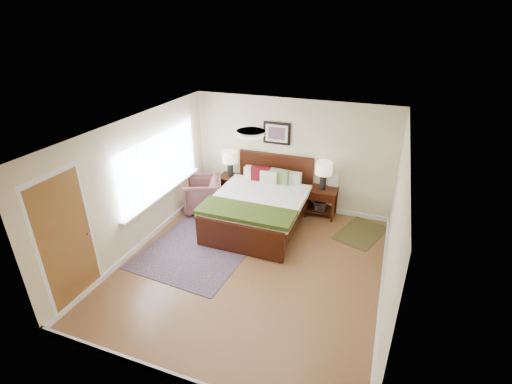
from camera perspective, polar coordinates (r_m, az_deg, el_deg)
floor at (r=6.80m, az=-0.66°, el=-11.22°), size 5.00×5.00×0.00m
back_wall at (r=8.31m, az=5.51°, el=5.70°), size 4.50×0.04×2.50m
front_wall at (r=4.30m, az=-13.28°, el=-16.50°), size 4.50×0.04×2.50m
left_wall at (r=7.17m, az=-17.75°, el=1.15°), size 0.04×5.00×2.50m
right_wall at (r=5.81m, az=20.55°, el=-5.34°), size 0.04×5.00×2.50m
ceiling at (r=5.66m, az=-0.79°, el=9.42°), size 4.50×5.00×0.02m
window at (r=7.61m, az=-14.44°, el=4.04°), size 0.11×2.72×1.32m
door at (r=6.14m, az=-27.10°, el=-6.89°), size 0.06×1.00×2.18m
ceil_fixture at (r=5.67m, az=-0.79°, el=9.08°), size 0.44×0.44×0.08m
bed at (r=7.70m, az=0.56°, el=-1.47°), size 1.87×2.27×1.22m
wall_art at (r=8.23m, az=3.21°, el=9.01°), size 0.62×0.05×0.50m
nightstand_left at (r=8.82m, az=-3.97°, el=1.67°), size 0.52×0.47×0.62m
nightstand_right at (r=8.29m, az=10.00°, el=-1.17°), size 0.65×0.49×0.65m
lamp_left at (r=8.62m, az=-4.02°, el=5.11°), size 0.36×0.36×0.61m
lamp_right at (r=8.01m, az=10.40°, el=3.30°), size 0.36×0.36×0.61m
armchair at (r=8.49m, az=-8.20°, el=-0.36°), size 1.12×1.11×0.77m
rug_persian at (r=7.46m, az=-7.95°, el=-7.73°), size 2.06×2.78×0.01m
rug_navy at (r=7.99m, az=15.85°, el=-6.06°), size 1.11×1.34×0.01m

